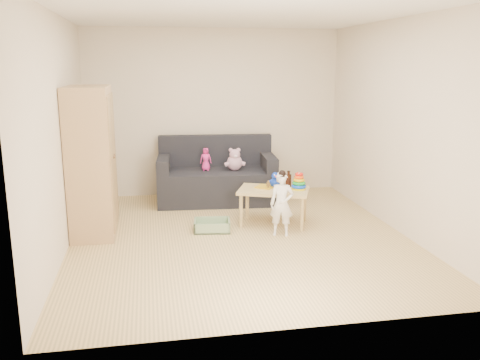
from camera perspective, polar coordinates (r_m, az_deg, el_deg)
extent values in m
plane|color=#DCB876|center=(6.21, -0.04, -6.38)|extent=(4.50, 4.50, 0.00)
plane|color=white|center=(5.89, -0.04, 18.24)|extent=(4.50, 4.50, 0.00)
plane|color=beige|center=(8.13, -2.91, 7.56)|extent=(4.00, 0.00, 4.00)
plane|color=beige|center=(3.75, 6.12, 1.29)|extent=(4.00, 0.00, 4.00)
plane|color=beige|center=(5.90, -19.60, 4.83)|extent=(0.00, 4.50, 4.50)
plane|color=beige|center=(6.57, 17.47, 5.74)|extent=(0.00, 4.50, 4.50)
cube|color=tan|center=(6.44, -16.34, 2.06)|extent=(0.50, 1.00, 1.80)
cube|color=black|center=(7.71, -2.63, -0.66)|extent=(1.81, 1.01, 0.49)
cube|color=#D6B875|center=(6.65, 3.78, -3.00)|extent=(1.03, 0.85, 0.47)
imported|color=white|center=(6.18, 4.70, -2.79)|extent=(0.33, 0.27, 0.77)
imported|color=#F02D91|center=(7.60, -3.86, 2.32)|extent=(0.19, 0.14, 0.34)
cylinder|color=yellow|center=(6.61, 6.61, -0.96)|extent=(0.18, 0.18, 0.02)
cylinder|color=silver|center=(6.58, 6.63, -0.07)|extent=(0.02, 0.02, 0.21)
torus|color=blue|center=(6.60, 6.62, -0.69)|extent=(0.19, 0.19, 0.04)
torus|color=green|center=(6.59, 6.63, -0.34)|extent=(0.17, 0.17, 0.04)
torus|color=#EBB50C|center=(6.58, 6.64, 0.01)|extent=(0.15, 0.15, 0.04)
torus|color=#FC510D|center=(6.57, 6.65, 0.34)|extent=(0.13, 0.13, 0.04)
torus|color=red|center=(6.57, 6.65, 0.65)|extent=(0.11, 0.11, 0.04)
cylinder|color=black|center=(6.72, 5.46, -0.06)|extent=(0.07, 0.07, 0.17)
cylinder|color=black|center=(6.70, 5.48, 0.75)|extent=(0.03, 0.03, 0.05)
cylinder|color=black|center=(6.70, 5.49, 0.98)|extent=(0.04, 0.04, 0.01)
cube|color=gold|center=(6.68, 2.83, -0.77)|extent=(0.30, 0.30, 0.02)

